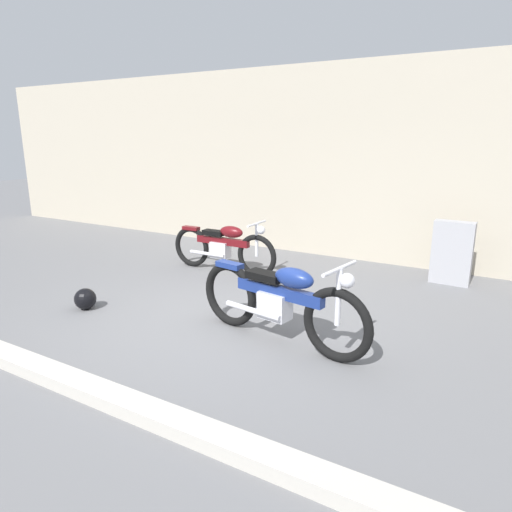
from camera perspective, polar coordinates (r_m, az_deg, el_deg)
The scene contains 7 objects.
ground_plane at distance 5.63m, azimuth -4.54°, elevation -8.11°, with size 40.00×40.00×0.00m, color slate.
building_wall at distance 8.57m, azimuth 9.96°, elevation 11.44°, with size 18.00×0.30×3.44m, color #B2A893.
curb_strip at distance 4.33m, azimuth -19.80°, elevation -15.56°, with size 18.00×0.24×0.12m, color #B7B2A8.
stone_marker at distance 7.47m, azimuth 23.36°, elevation 0.36°, with size 0.57×0.20×0.97m, color #9E9EA3.
helmet at distance 6.34m, azimuth -20.62°, elevation -5.06°, with size 0.28×0.28×0.28m, color black.
motorcycle_blue at distance 4.91m, azimuth 3.05°, elevation -5.65°, with size 2.19×0.64×0.99m.
motorcycle_maroon at distance 7.50m, azimuth -4.09°, elevation 1.18°, with size 1.98×0.55×0.89m.
Camera 1 is at (2.98, -4.25, 2.18)m, focal length 31.90 mm.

